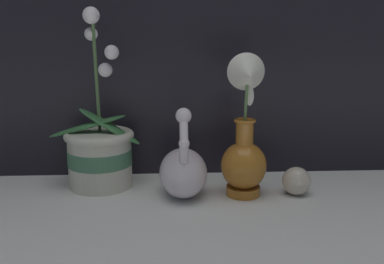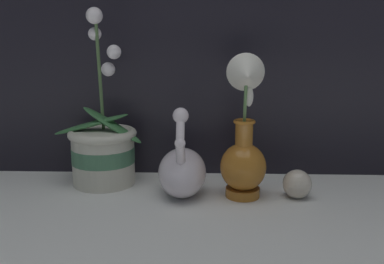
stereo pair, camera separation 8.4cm
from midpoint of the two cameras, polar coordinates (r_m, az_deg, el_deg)
name	(u,v)px [view 1 (the left image)]	position (r m, az deg, el deg)	size (l,w,h in m)	color
ground_plane	(191,215)	(0.93, -2.77, -10.52)	(2.80, 2.80, 0.00)	silver
orchid_potted_plant	(100,151)	(1.10, -13.76, -2.38)	(0.22, 0.16, 0.42)	beige
swan_figurine	(183,170)	(1.02, -3.50, -4.83)	(0.11, 0.18, 0.21)	white
blue_vase	(245,145)	(1.00, 4.34, -1.65)	(0.10, 0.11, 0.32)	#B26B23
glass_sphere	(296,181)	(1.05, 10.88, -6.16)	(0.06, 0.06, 0.06)	beige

